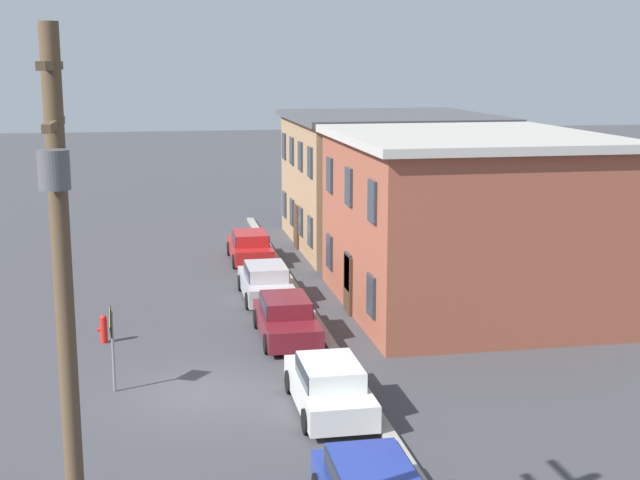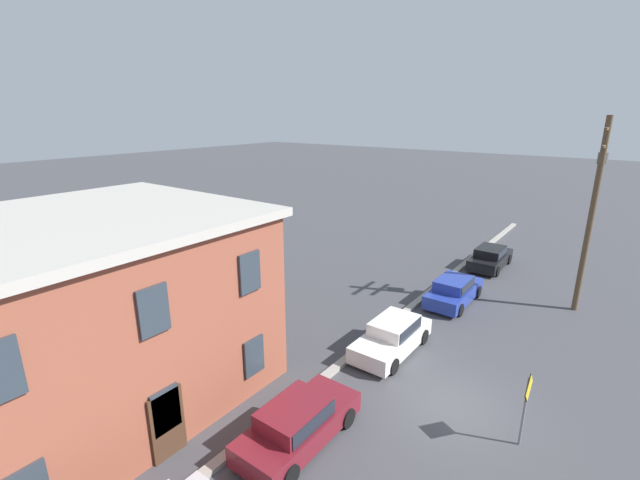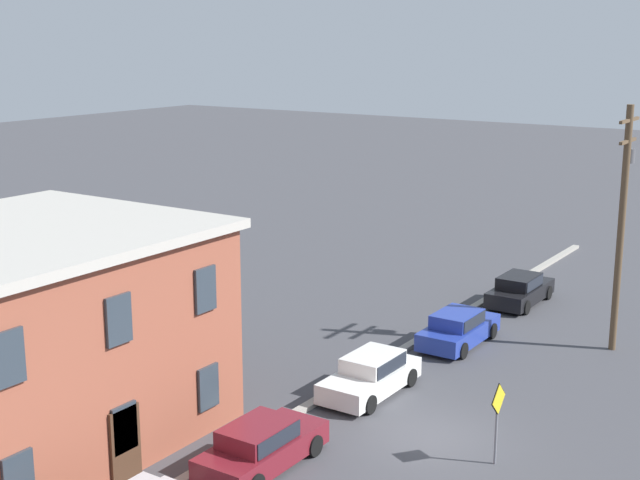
{
  "view_description": "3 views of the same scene",
  "coord_description": "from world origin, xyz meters",
  "px_view_note": "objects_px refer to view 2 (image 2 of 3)",
  "views": [
    {
      "loc": [
        24.3,
        -1.06,
        9.27
      ],
      "look_at": [
        0.29,
        3.44,
        4.39
      ],
      "focal_mm": 50.0,
      "sensor_mm": 36.0,
      "label": 1
    },
    {
      "loc": [
        -13.07,
        -3.98,
        9.95
      ],
      "look_at": [
        -1.71,
        4.52,
        5.7
      ],
      "focal_mm": 24.0,
      "sensor_mm": 36.0,
      "label": 2
    },
    {
      "loc": [
        -23.58,
        -11.55,
        12.37
      ],
      "look_at": [
        0.95,
        4.86,
        5.59
      ],
      "focal_mm": 50.0,
      "sensor_mm": 36.0,
      "label": 3
    }
  ],
  "objects_px": {
    "car_blue": "(454,290)",
    "car_white": "(392,335)",
    "car_maroon": "(298,422)",
    "car_black": "(490,257)",
    "caution_sign": "(527,398)",
    "utility_pole": "(593,207)"
  },
  "relations": [
    {
      "from": "car_black",
      "to": "utility_pole",
      "type": "xyz_separation_m",
      "value": [
        -3.8,
        -5.46,
        4.76
      ]
    },
    {
      "from": "car_black",
      "to": "car_white",
      "type": "bearing_deg",
      "value": 178.54
    },
    {
      "from": "car_black",
      "to": "utility_pole",
      "type": "height_order",
      "value": "utility_pole"
    },
    {
      "from": "car_black",
      "to": "car_blue",
      "type": "bearing_deg",
      "value": -179.74
    },
    {
      "from": "car_maroon",
      "to": "utility_pole",
      "type": "bearing_deg",
      "value": -19.3
    },
    {
      "from": "caution_sign",
      "to": "utility_pole",
      "type": "xyz_separation_m",
      "value": [
        11.95,
        -0.01,
        3.8
      ]
    },
    {
      "from": "car_white",
      "to": "car_black",
      "type": "xyz_separation_m",
      "value": [
        13.2,
        -0.34,
        0.0
      ]
    },
    {
      "from": "caution_sign",
      "to": "car_black",
      "type": "bearing_deg",
      "value": 19.09
    },
    {
      "from": "car_maroon",
      "to": "caution_sign",
      "type": "height_order",
      "value": "caution_sign"
    },
    {
      "from": "car_blue",
      "to": "car_black",
      "type": "relative_size",
      "value": 1.0
    },
    {
      "from": "car_maroon",
      "to": "caution_sign",
      "type": "relative_size",
      "value": 1.72
    },
    {
      "from": "car_maroon",
      "to": "utility_pole",
      "type": "distance_m",
      "value": 17.63
    },
    {
      "from": "car_maroon",
      "to": "car_black",
      "type": "relative_size",
      "value": 1.0
    },
    {
      "from": "utility_pole",
      "to": "car_blue",
      "type": "bearing_deg",
      "value": 119.08
    },
    {
      "from": "car_white",
      "to": "car_blue",
      "type": "xyz_separation_m",
      "value": [
        6.38,
        -0.37,
        0.0
      ]
    },
    {
      "from": "car_white",
      "to": "utility_pole",
      "type": "xyz_separation_m",
      "value": [
        9.4,
        -5.8,
        4.76
      ]
    },
    {
      "from": "car_blue",
      "to": "car_white",
      "type": "bearing_deg",
      "value": 176.7
    },
    {
      "from": "car_blue",
      "to": "caution_sign",
      "type": "relative_size",
      "value": 1.72
    },
    {
      "from": "utility_pole",
      "to": "car_maroon",
      "type": "bearing_deg",
      "value": 160.7
    },
    {
      "from": "car_black",
      "to": "utility_pole",
      "type": "relative_size",
      "value": 0.45
    },
    {
      "from": "car_white",
      "to": "car_black",
      "type": "relative_size",
      "value": 1.0
    },
    {
      "from": "car_white",
      "to": "utility_pole",
      "type": "relative_size",
      "value": 0.45
    }
  ]
}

